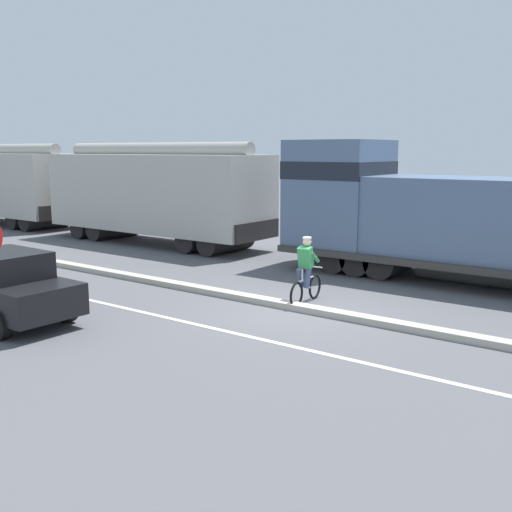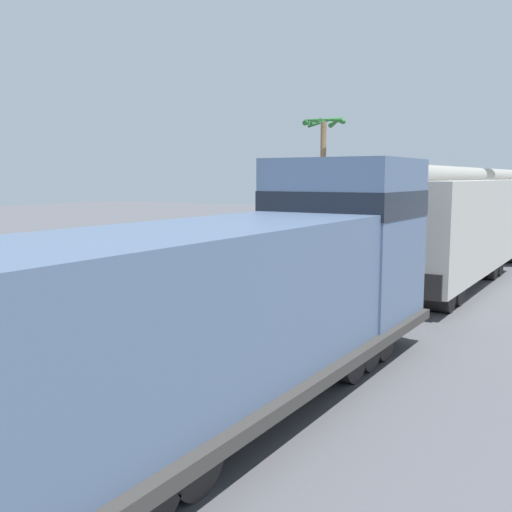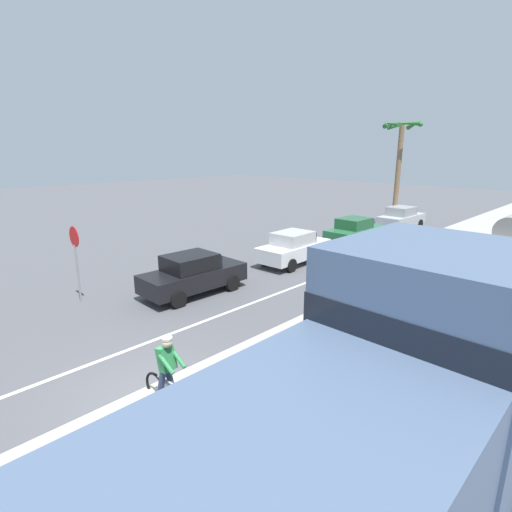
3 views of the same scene
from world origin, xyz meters
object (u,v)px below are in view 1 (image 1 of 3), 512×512
at_px(locomotive, 445,221).
at_px(parked_car_black, 2,286).
at_px(hopper_car_middle, 1,185).
at_px(cyclist, 306,272).
at_px(hopper_car_lead, 156,194).

height_order(locomotive, parked_car_black, locomotive).
relative_size(locomotive, hopper_car_middle, 1.10).
relative_size(parked_car_black, cyclist, 2.47).
bearing_deg(hopper_car_lead, cyclist, -114.97).
xyz_separation_m(locomotive, cyclist, (-4.80, 1.85, -0.98)).
xyz_separation_m(hopper_car_lead, parked_car_black, (-10.27, -5.51, -1.26)).
distance_m(hopper_car_middle, cyclist, 22.46).
relative_size(hopper_car_lead, cyclist, 6.18).
distance_m(parked_car_black, cyclist, 7.28).
relative_size(hopper_car_lead, parked_car_black, 2.50).
height_order(parked_car_black, cyclist, cyclist).
height_order(hopper_car_lead, hopper_car_middle, same).
distance_m(hopper_car_lead, parked_car_black, 11.72).
bearing_deg(hopper_car_lead, locomotive, -90.00).
relative_size(locomotive, cyclist, 6.77).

